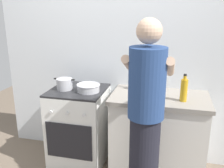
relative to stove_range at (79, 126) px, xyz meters
name	(u,v)px	position (x,y,z in m)	size (l,w,h in m)	color
back_wall	(133,55)	(0.55, 0.35, 0.80)	(3.20, 0.10, 2.50)	silver
countertop	(158,135)	(0.90, 0.00, 0.00)	(1.00, 0.60, 0.90)	silver
stove_range	(79,126)	(0.00, 0.00, 0.00)	(0.60, 0.62, 0.90)	white
pot	(65,84)	(-0.14, -0.03, 0.51)	(0.24, 0.17, 0.12)	#B2B2B7
mixing_bowl	(88,87)	(0.14, -0.04, 0.50)	(0.25, 0.25, 0.08)	#B7B7BC
utensil_crock	(139,82)	(0.66, 0.15, 0.54)	(0.10, 0.10, 0.33)	silver
spice_bottle	(161,92)	(0.91, 0.00, 0.50)	(0.04, 0.04, 0.09)	silver
oil_bottle	(184,90)	(1.13, -0.09, 0.57)	(0.07, 0.07, 0.27)	gold
person	(145,121)	(0.82, -0.55, 0.41)	(0.41, 0.50, 1.70)	black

